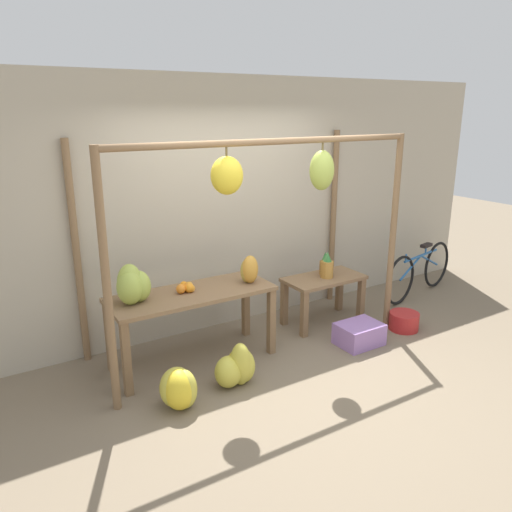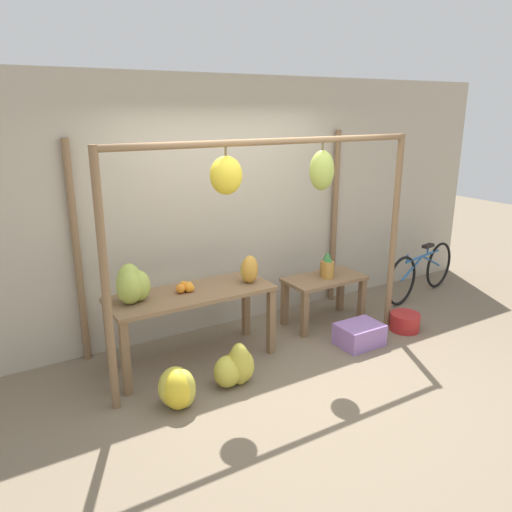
{
  "view_description": "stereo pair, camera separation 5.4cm",
  "coord_description": "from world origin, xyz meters",
  "px_view_note": "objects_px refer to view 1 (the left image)",
  "views": [
    {
      "loc": [
        -2.53,
        -3.3,
        2.45
      ],
      "look_at": [
        0.05,
        0.88,
        0.99
      ],
      "focal_mm": 35.0,
      "sensor_mm": 36.0,
      "label": 1
    },
    {
      "loc": [
        -2.49,
        -3.32,
        2.45
      ],
      "look_at": [
        0.05,
        0.88,
        0.99
      ],
      "focal_mm": 35.0,
      "sensor_mm": 36.0,
      "label": 2
    }
  ],
  "objects_px": {
    "orange_pile": "(187,288)",
    "parked_bicycle": "(419,271)",
    "banana_pile_on_table": "(132,286)",
    "papaya_pile": "(249,270)",
    "banana_pile_ground_right": "(237,367)",
    "banana_pile_ground_left": "(179,388)",
    "fruit_crate_white": "(359,334)",
    "pineapple_cluster": "(327,266)",
    "blue_bucket": "(404,321)"
  },
  "relations": [
    {
      "from": "fruit_crate_white",
      "to": "papaya_pile",
      "type": "distance_m",
      "value": 1.41
    },
    {
      "from": "banana_pile_ground_left",
      "to": "banana_pile_ground_right",
      "type": "height_order",
      "value": "banana_pile_ground_right"
    },
    {
      "from": "papaya_pile",
      "to": "blue_bucket",
      "type": "bearing_deg",
      "value": -16.57
    },
    {
      "from": "pineapple_cluster",
      "to": "fruit_crate_white",
      "type": "relative_size",
      "value": 0.66
    },
    {
      "from": "banana_pile_ground_right",
      "to": "banana_pile_on_table",
      "type": "bearing_deg",
      "value": 138.59
    },
    {
      "from": "orange_pile",
      "to": "pineapple_cluster",
      "type": "xyz_separation_m",
      "value": [
        1.77,
        0.03,
        -0.09
      ]
    },
    {
      "from": "banana_pile_ground_left",
      "to": "papaya_pile",
      "type": "relative_size",
      "value": 1.25
    },
    {
      "from": "banana_pile_on_table",
      "to": "papaya_pile",
      "type": "distance_m",
      "value": 1.18
    },
    {
      "from": "papaya_pile",
      "to": "pineapple_cluster",
      "type": "bearing_deg",
      "value": 6.31
    },
    {
      "from": "banana_pile_on_table",
      "to": "blue_bucket",
      "type": "relative_size",
      "value": 1.14
    },
    {
      "from": "banana_pile_ground_left",
      "to": "parked_bicycle",
      "type": "relative_size",
      "value": 0.23
    },
    {
      "from": "orange_pile",
      "to": "banana_pile_on_table",
      "type": "bearing_deg",
      "value": -179.41
    },
    {
      "from": "pineapple_cluster",
      "to": "banana_pile_ground_right",
      "type": "height_order",
      "value": "pineapple_cluster"
    },
    {
      "from": "blue_bucket",
      "to": "banana_pile_ground_left",
      "type": "bearing_deg",
      "value": -178.11
    },
    {
      "from": "fruit_crate_white",
      "to": "banana_pile_on_table",
      "type": "bearing_deg",
      "value": 164.44
    },
    {
      "from": "banana_pile_ground_right",
      "to": "banana_pile_ground_left",
      "type": "bearing_deg",
      "value": -173.1
    },
    {
      "from": "banana_pile_ground_right",
      "to": "parked_bicycle",
      "type": "distance_m",
      "value": 3.32
    },
    {
      "from": "banana_pile_ground_left",
      "to": "fruit_crate_white",
      "type": "relative_size",
      "value": 0.78
    },
    {
      "from": "banana_pile_ground_right",
      "to": "parked_bicycle",
      "type": "xyz_separation_m",
      "value": [
        3.24,
        0.7,
        0.17
      ]
    },
    {
      "from": "banana_pile_ground_left",
      "to": "fruit_crate_white",
      "type": "height_order",
      "value": "banana_pile_ground_left"
    },
    {
      "from": "pineapple_cluster",
      "to": "fruit_crate_white",
      "type": "height_order",
      "value": "pineapple_cluster"
    },
    {
      "from": "pineapple_cluster",
      "to": "banana_pile_ground_left",
      "type": "relative_size",
      "value": 0.85
    },
    {
      "from": "orange_pile",
      "to": "pineapple_cluster",
      "type": "height_order",
      "value": "pineapple_cluster"
    },
    {
      "from": "orange_pile",
      "to": "banana_pile_ground_left",
      "type": "distance_m",
      "value": 1.02
    },
    {
      "from": "fruit_crate_white",
      "to": "banana_pile_ground_right",
      "type": "bearing_deg",
      "value": -179.56
    },
    {
      "from": "pineapple_cluster",
      "to": "papaya_pile",
      "type": "distance_m",
      "value": 1.15
    },
    {
      "from": "pineapple_cluster",
      "to": "banana_pile_ground_right",
      "type": "bearing_deg",
      "value": -157.08
    },
    {
      "from": "banana_pile_ground_right",
      "to": "fruit_crate_white",
      "type": "relative_size",
      "value": 1.02
    },
    {
      "from": "fruit_crate_white",
      "to": "parked_bicycle",
      "type": "relative_size",
      "value": 0.29
    },
    {
      "from": "parked_bicycle",
      "to": "orange_pile",
      "type": "bearing_deg",
      "value": -178.98
    },
    {
      "from": "pineapple_cluster",
      "to": "parked_bicycle",
      "type": "relative_size",
      "value": 0.19
    },
    {
      "from": "parked_bicycle",
      "to": "papaya_pile",
      "type": "bearing_deg",
      "value": -176.78
    },
    {
      "from": "papaya_pile",
      "to": "fruit_crate_white",
      "type": "bearing_deg",
      "value": -26.67
    },
    {
      "from": "blue_bucket",
      "to": "fruit_crate_white",
      "type": "bearing_deg",
      "value": -179.3
    },
    {
      "from": "banana_pile_on_table",
      "to": "parked_bicycle",
      "type": "distance_m",
      "value": 4.0
    },
    {
      "from": "banana_pile_on_table",
      "to": "papaya_pile",
      "type": "height_order",
      "value": "banana_pile_on_table"
    },
    {
      "from": "banana_pile_on_table",
      "to": "banana_pile_ground_right",
      "type": "xyz_separation_m",
      "value": [
        0.72,
        -0.64,
        -0.74
      ]
    },
    {
      "from": "pineapple_cluster",
      "to": "blue_bucket",
      "type": "relative_size",
      "value": 0.92
    },
    {
      "from": "banana_pile_on_table",
      "to": "banana_pile_ground_left",
      "type": "xyz_separation_m",
      "value": [
        0.12,
        -0.71,
        -0.73
      ]
    },
    {
      "from": "orange_pile",
      "to": "blue_bucket",
      "type": "height_order",
      "value": "orange_pile"
    },
    {
      "from": "orange_pile",
      "to": "banana_pile_ground_right",
      "type": "relative_size",
      "value": 0.41
    },
    {
      "from": "pineapple_cluster",
      "to": "blue_bucket",
      "type": "bearing_deg",
      "value": -45.44
    },
    {
      "from": "banana_pile_ground_right",
      "to": "papaya_pile",
      "type": "relative_size",
      "value": 1.65
    },
    {
      "from": "parked_bicycle",
      "to": "papaya_pile",
      "type": "distance_m",
      "value": 2.84
    },
    {
      "from": "orange_pile",
      "to": "parked_bicycle",
      "type": "distance_m",
      "value": 3.45
    },
    {
      "from": "banana_pile_on_table",
      "to": "fruit_crate_white",
      "type": "height_order",
      "value": "banana_pile_on_table"
    },
    {
      "from": "banana_pile_on_table",
      "to": "pineapple_cluster",
      "type": "relative_size",
      "value": 1.24
    },
    {
      "from": "parked_bicycle",
      "to": "fruit_crate_white",
      "type": "bearing_deg",
      "value": -158.14
    },
    {
      "from": "banana_pile_ground_left",
      "to": "blue_bucket",
      "type": "distance_m",
      "value": 2.83
    },
    {
      "from": "orange_pile",
      "to": "banana_pile_ground_left",
      "type": "bearing_deg",
      "value": -120.25
    }
  ]
}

